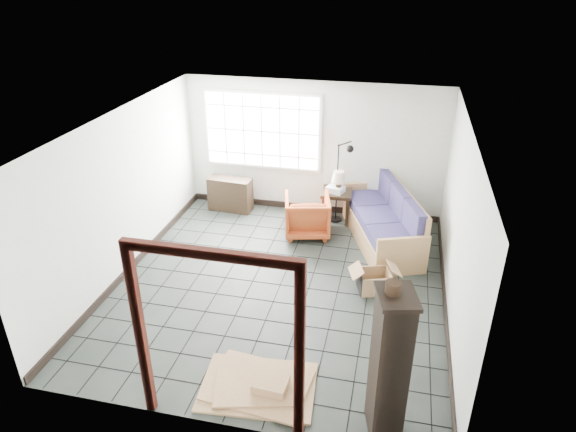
% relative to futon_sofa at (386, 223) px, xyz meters
% --- Properties ---
extents(ground, '(5.50, 5.50, 0.00)m').
position_rel_futon_sofa_xyz_m(ground, '(-1.50, -1.76, -0.37)').
color(ground, black).
rests_on(ground, ground).
extents(room_shell, '(5.02, 5.52, 2.61)m').
position_rel_futon_sofa_xyz_m(room_shell, '(-1.50, -1.73, 1.31)').
color(room_shell, beige).
rests_on(room_shell, ground).
extents(window_panel, '(2.32, 0.08, 1.52)m').
position_rel_futon_sofa_xyz_m(window_panel, '(-2.50, 0.94, 1.23)').
color(window_panel, silver).
rests_on(window_panel, ground).
extents(doorway_trim, '(1.80, 0.08, 2.20)m').
position_rel_futon_sofa_xyz_m(doorway_trim, '(-1.50, -4.46, 1.01)').
color(doorway_trim, '#37110C').
rests_on(doorway_trim, ground).
extents(futon_sofa, '(1.60, 2.43, 1.01)m').
position_rel_futon_sofa_xyz_m(futon_sofa, '(0.00, 0.00, 0.00)').
color(futon_sofa, olive).
rests_on(futon_sofa, ground).
extents(armchair, '(0.95, 0.91, 0.82)m').
position_rel_futon_sofa_xyz_m(armchair, '(-1.42, -0.02, 0.04)').
color(armchair, maroon).
rests_on(armchair, ground).
extents(side_table, '(0.59, 0.59, 0.62)m').
position_rel_futon_sofa_xyz_m(side_table, '(-0.97, 0.64, 0.14)').
color(side_table, black).
rests_on(side_table, ground).
extents(table_lamp, '(0.33, 0.33, 0.42)m').
position_rel_futon_sofa_xyz_m(table_lamp, '(-0.94, 0.59, 0.55)').
color(table_lamp, black).
rests_on(table_lamp, side_table).
extents(projector, '(0.37, 0.33, 0.11)m').
position_rel_futon_sofa_xyz_m(projector, '(-0.99, 0.58, 0.31)').
color(projector, silver).
rests_on(projector, side_table).
extents(floor_lamp, '(0.44, 0.35, 1.66)m').
position_rel_futon_sofa_xyz_m(floor_lamp, '(-0.87, 0.57, 0.52)').
color(floor_lamp, black).
rests_on(floor_lamp, ground).
extents(console_shelf, '(0.89, 0.40, 0.67)m').
position_rel_futon_sofa_xyz_m(console_shelf, '(-3.11, 0.64, -0.03)').
color(console_shelf, black).
rests_on(console_shelf, ground).
extents(tall_shelf, '(0.47, 0.55, 1.76)m').
position_rel_futon_sofa_xyz_m(tall_shelf, '(0.22, -4.16, 0.53)').
color(tall_shelf, black).
rests_on(tall_shelf, ground).
extents(pot, '(0.21, 0.21, 0.12)m').
position_rel_futon_sofa_xyz_m(pot, '(0.17, -4.15, 1.45)').
color(pot, black).
rests_on(pot, tall_shelf).
extents(open_box, '(0.84, 0.59, 0.43)m').
position_rel_futon_sofa_xyz_m(open_box, '(-0.07, -1.57, -0.21)').
color(open_box, olive).
rests_on(open_box, ground).
extents(cardboard_pile, '(1.42, 1.06, 0.20)m').
position_rel_futon_sofa_xyz_m(cardboard_pile, '(-1.23, -3.91, -0.31)').
color(cardboard_pile, olive).
rests_on(cardboard_pile, ground).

